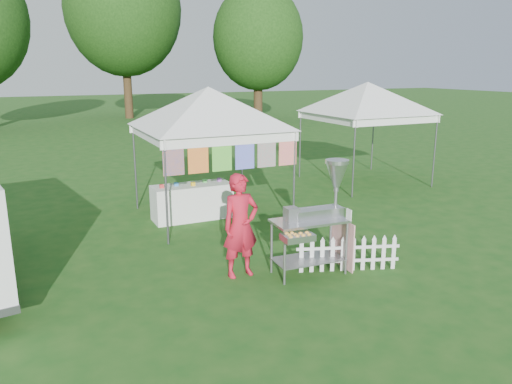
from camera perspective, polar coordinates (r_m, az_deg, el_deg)
ground at (r=8.78m, az=2.82°, el=-8.83°), size 120.00×120.00×0.00m
canopy_main at (r=11.30m, az=-5.49°, el=11.84°), size 4.24×4.24×3.45m
canopy_right at (r=15.30m, az=12.67°, el=12.15°), size 4.24×4.24×3.45m
tree_mid at (r=35.98m, az=-14.96°, el=19.55°), size 7.60×7.60×11.52m
tree_right at (r=32.29m, az=0.24°, el=17.20°), size 5.60×5.60×8.42m
donut_cart at (r=8.38m, az=7.43°, el=-1.87°), size 1.42×0.90×1.92m
vendor at (r=8.25m, az=-1.77°, el=-3.87°), size 0.66×0.46×1.75m
picket_fence at (r=8.76m, az=10.46°, el=-7.08°), size 1.70×0.62×0.56m
display_table at (r=11.59m, az=-7.31°, el=-1.11°), size 1.80×0.70×0.81m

